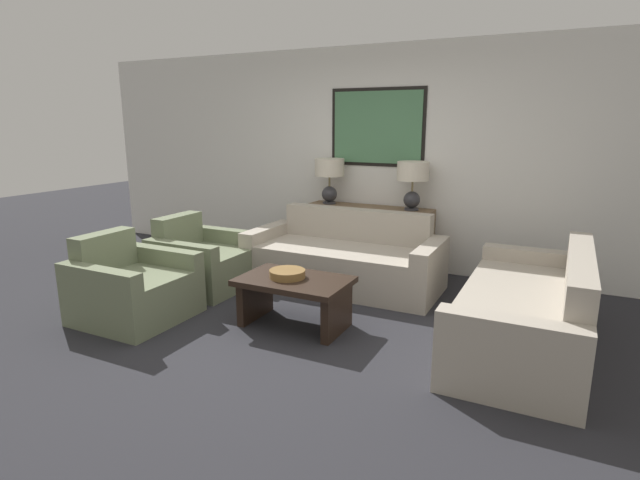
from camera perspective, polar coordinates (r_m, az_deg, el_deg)
ground_plane at (r=4.43m, az=-4.51°, el=-10.15°), size 20.00×20.00×0.00m
back_wall at (r=6.21m, az=6.63°, el=9.26°), size 8.40×0.12×2.65m
console_table at (r=6.10m, az=5.52°, el=0.23°), size 1.53×0.39×0.77m
table_lamp_left at (r=6.18m, az=1.09°, el=7.62°), size 0.36×0.36×0.56m
table_lamp_right at (r=5.81m, az=10.55°, el=7.04°), size 0.36×0.36×0.56m
couch_by_back_wall at (r=5.48m, az=2.79°, el=-2.37°), size 2.10×0.92×0.80m
couch_by_side at (r=4.34m, az=22.65°, el=-7.73°), size 0.92×2.10×0.80m
coffee_table at (r=4.39m, az=-2.95°, el=-6.01°), size 0.95×0.62×0.44m
decorative_bowl at (r=4.37m, az=-3.81°, el=-3.85°), size 0.31×0.31×0.07m
armchair_near_back_wall at (r=5.57m, az=-13.25°, el=-2.52°), size 0.89×0.89×0.77m
armchair_near_camera at (r=4.89m, az=-20.65°, el=-5.27°), size 0.89×0.89×0.77m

